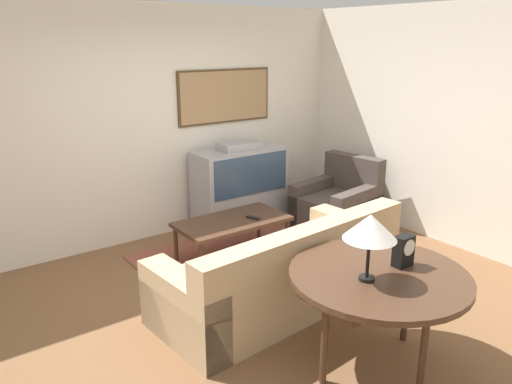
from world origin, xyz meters
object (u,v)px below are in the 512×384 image
(console_table, at_px, (379,281))
(armchair, at_px, (338,205))
(coffee_table, at_px, (233,223))
(couch, at_px, (283,274))
(tv, at_px, (240,187))
(mantel_clock, at_px, (403,251))
(table_lamp, at_px, (370,228))

(console_table, bearing_deg, armchair, 50.29)
(coffee_table, bearing_deg, couch, -99.37)
(tv, bearing_deg, couch, -113.75)
(armchair, bearing_deg, mantel_clock, -44.52)
(coffee_table, bearing_deg, table_lamp, -99.17)
(armchair, relative_size, console_table, 0.81)
(armchair, bearing_deg, console_table, -48.38)
(tv, relative_size, mantel_clock, 5.11)
(console_table, bearing_deg, table_lamp, -173.98)
(couch, xyz_separation_m, mantel_clock, (0.20, -1.10, 0.57))
(tv, distance_m, table_lamp, 3.19)
(couch, height_order, armchair, armchair)
(table_lamp, bearing_deg, coffee_table, 80.83)
(couch, distance_m, coffee_table, 1.10)
(tv, relative_size, armchair, 1.15)
(mantel_clock, bearing_deg, tv, 78.17)
(console_table, relative_size, table_lamp, 2.68)
(couch, relative_size, mantel_clock, 10.14)
(console_table, bearing_deg, mantel_clock, -4.50)
(console_table, distance_m, table_lamp, 0.47)
(tv, distance_m, coffee_table, 1.03)
(tv, xyz_separation_m, table_lamp, (-1.00, -2.97, 0.61))
(coffee_table, bearing_deg, console_table, -95.23)
(couch, relative_size, table_lamp, 4.96)
(coffee_table, height_order, table_lamp, table_lamp)
(tv, xyz_separation_m, mantel_clock, (-0.62, -2.97, 0.34))
(table_lamp, relative_size, mantel_clock, 2.05)
(console_table, height_order, table_lamp, table_lamp)
(coffee_table, distance_m, console_table, 2.18)
(console_table, distance_m, mantel_clock, 0.28)
(table_lamp, height_order, mantel_clock, table_lamp)
(armchair, height_order, console_table, armchair)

